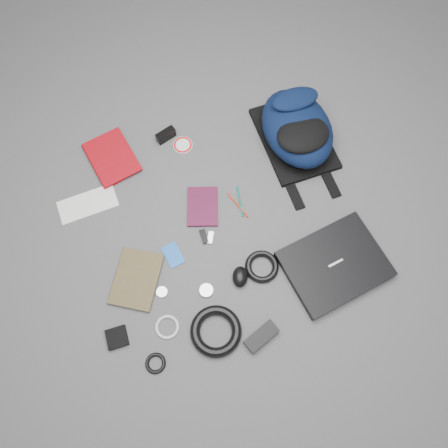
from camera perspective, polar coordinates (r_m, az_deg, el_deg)
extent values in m
plane|color=#4F4F51|center=(1.76, 0.00, -0.23)|extent=(4.00, 4.00, 0.00)
cube|color=black|center=(1.75, 14.25, -5.12)|extent=(0.43, 0.37, 0.04)
imported|color=maroon|center=(1.94, -16.79, 7.13)|extent=(0.24, 0.28, 0.03)
imported|color=#98820A|center=(1.74, -13.96, -6.46)|extent=(0.25, 0.28, 0.02)
cube|color=white|center=(1.88, -17.38, 2.53)|extent=(0.25, 0.14, 0.00)
cube|color=#3D0B23|center=(1.79, -2.82, 2.30)|extent=(0.16, 0.20, 0.01)
cube|color=black|center=(1.94, -7.61, 11.43)|extent=(0.09, 0.06, 0.05)
cylinder|color=white|center=(1.93, -5.40, 10.24)|extent=(0.11, 0.11, 0.00)
cylinder|color=#0B6A59|center=(1.80, 2.09, 2.99)|extent=(0.02, 0.14, 0.01)
cylinder|color=#BC300E|center=(1.79, 1.84, 2.46)|extent=(0.06, 0.13, 0.01)
cube|color=blue|center=(1.73, -6.66, -4.03)|extent=(0.08, 0.11, 0.00)
cube|color=black|center=(1.74, -2.64, -1.65)|extent=(0.03, 0.06, 0.01)
cube|color=#B2B1B4|center=(1.74, -1.79, -1.80)|extent=(0.04, 0.05, 0.01)
ellipsoid|color=black|center=(1.68, 2.11, -6.90)|extent=(0.08, 0.10, 0.04)
cylinder|color=#B4B5B7|center=(1.70, -8.11, -8.78)|extent=(0.05, 0.05, 0.01)
cylinder|color=#B1B0B3|center=(1.68, -2.32, -8.66)|extent=(0.07, 0.07, 0.01)
torus|color=black|center=(1.70, 4.96, -5.55)|extent=(0.16, 0.16, 0.03)
cube|color=black|center=(1.65, 4.89, -14.42)|extent=(0.14, 0.10, 0.03)
torus|color=black|center=(1.64, -1.07, -13.79)|extent=(0.23, 0.23, 0.04)
cube|color=black|center=(1.69, -13.80, -14.21)|extent=(0.08, 0.08, 0.02)
torus|color=black|center=(1.66, -8.94, -17.53)|extent=(0.09, 0.09, 0.01)
torus|color=silver|center=(1.67, -7.43, -13.20)|extent=(0.11, 0.11, 0.01)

